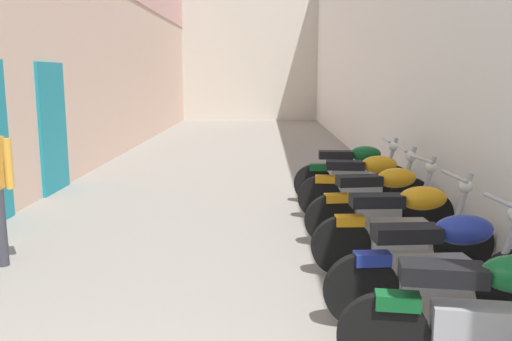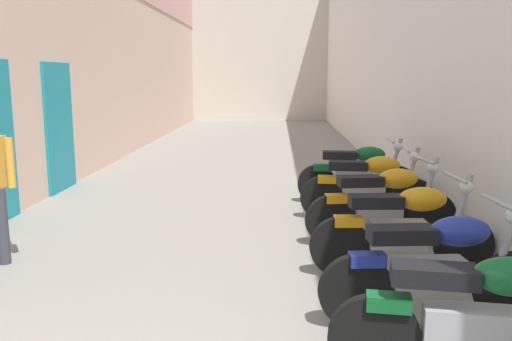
{
  "view_description": "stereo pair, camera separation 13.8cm",
  "coord_description": "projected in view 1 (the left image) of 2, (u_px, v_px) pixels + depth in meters",
  "views": [
    {
      "loc": [
        0.64,
        -1.25,
        1.98
      ],
      "look_at": [
        0.55,
        4.57,
        0.94
      ],
      "focal_mm": 37.53,
      "sensor_mm": 36.0,
      "label": 1
    },
    {
      "loc": [
        0.78,
        -1.25,
        1.98
      ],
      "look_at": [
        0.55,
        4.57,
        0.94
      ],
      "focal_mm": 37.53,
      "sensor_mm": 36.0,
      "label": 2
    }
  ],
  "objects": [
    {
      "name": "building_far_end",
      "position": [
        250.0,
        43.0,
        24.45
      ],
      "size": [
        8.98,
        2.0,
        6.93
      ],
      "primitive_type": "cube",
      "color": "beige",
      "rests_on": "ground"
    },
    {
      "name": "motorcycle_sixth",
      "position": [
        366.0,
        184.0,
        7.38
      ],
      "size": [
        1.85,
        0.58,
        1.04
      ],
      "color": "black",
      "rests_on": "ground"
    },
    {
      "name": "motorcycle_fourth",
      "position": [
        404.0,
        226.0,
        5.34
      ],
      "size": [
        1.85,
        0.58,
        1.04
      ],
      "color": "black",
      "rests_on": "ground"
    },
    {
      "name": "motorcycle_third",
      "position": [
        440.0,
        264.0,
        4.25
      ],
      "size": [
        1.85,
        0.58,
        1.04
      ],
      "color": "black",
      "rests_on": "ground"
    },
    {
      "name": "ground_plane",
      "position": [
        232.0,
        174.0,
        10.86
      ],
      "size": [
        38.84,
        38.84,
        0.0
      ],
      "primitive_type": "plane",
      "color": "gray"
    },
    {
      "name": "building_right",
      "position": [
        376.0,
        14.0,
        12.19
      ],
      "size": [
        0.45,
        22.84,
        6.75
      ],
      "color": "silver",
      "rests_on": "ground"
    },
    {
      "name": "motorcycle_second",
      "position": [
        488.0,
        315.0,
        3.34
      ],
      "size": [
        1.84,
        0.58,
        1.04
      ],
      "color": "black",
      "rests_on": "ground"
    },
    {
      "name": "building_left",
      "position": [
        97.0,
        1.0,
        12.18
      ],
      "size": [
        0.45,
        22.84,
        7.24
      ],
      "color": "beige",
      "rests_on": "ground"
    },
    {
      "name": "motorcycle_fifth",
      "position": [
        382.0,
        201.0,
        6.37
      ],
      "size": [
        1.84,
        0.58,
        1.04
      ],
      "color": "black",
      "rests_on": "ground"
    },
    {
      "name": "motorcycle_seventh",
      "position": [
        354.0,
        171.0,
        8.36
      ],
      "size": [
        1.85,
        0.58,
        1.04
      ],
      "color": "black",
      "rests_on": "ground"
    }
  ]
}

